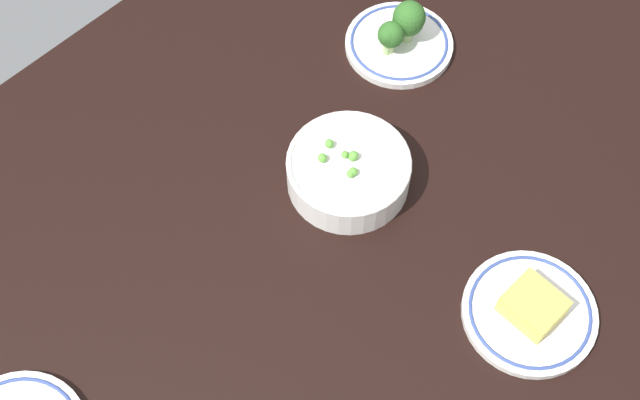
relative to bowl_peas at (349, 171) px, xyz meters
The scene contains 4 objects.
dining_table 7.69cm from the bowl_peas, behind, with size 151.07×102.49×4.00cm, color black.
bowl_peas is the anchor object (origin of this frame).
plate_cheese 31.50cm from the bowl_peas, 87.73° to the right, with size 17.93×17.93×4.76cm.
plate_broccoli 26.85cm from the bowl_peas, 24.75° to the left, with size 17.21×17.21×8.72cm.
Camera 1 is at (-43.97, -41.84, 109.55)cm, focal length 47.93 mm.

